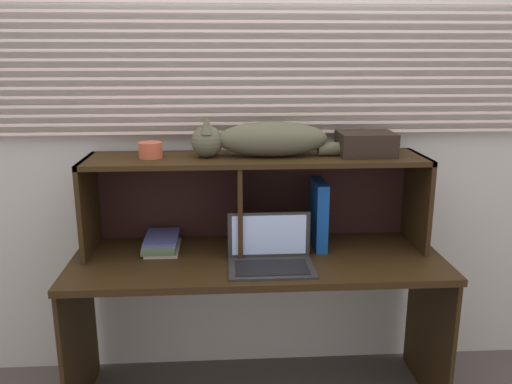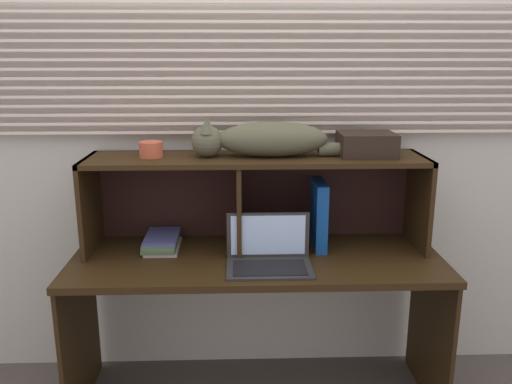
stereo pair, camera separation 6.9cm
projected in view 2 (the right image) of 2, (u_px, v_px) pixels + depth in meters
name	position (u px, v px, depth m)	size (l,w,h in m)	color
back_panel_with_blinds	(254.00, 120.00, 2.49)	(4.40, 0.08, 2.50)	beige
desk	(257.00, 283.00, 2.34)	(1.61, 0.60, 0.70)	black
hutch_shelf_unit	(254.00, 182.00, 2.38)	(1.49, 0.34, 0.42)	black
cat	(265.00, 140.00, 2.29)	(0.82, 0.17, 0.17)	#4F503B
laptop	(269.00, 256.00, 2.20)	(0.35, 0.23, 0.21)	#282828
binder_upright	(319.00, 214.00, 2.39)	(0.05, 0.22, 0.31)	#104291
book_stack	(162.00, 242.00, 2.40)	(0.16, 0.24, 0.06)	gray
small_basket	(151.00, 150.00, 2.29)	(0.10, 0.10, 0.07)	#B65136
storage_box	(367.00, 144.00, 2.32)	(0.24, 0.20, 0.10)	black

